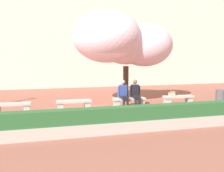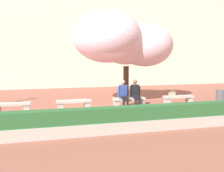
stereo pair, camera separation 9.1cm
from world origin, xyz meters
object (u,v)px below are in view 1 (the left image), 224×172
Objects in this scene: cherry_tree_main at (122,41)px; person_seated_left at (123,93)px; stone_bench_near_east at (178,99)px; person_seated_right at (135,92)px; stone_bench_west_end at (12,107)px; trash_bin at (220,98)px; handbag at (172,93)px; stone_bench_near_west at (74,104)px; stone_bench_center at (129,101)px.

person_seated_left is at bearing -105.40° from cherry_tree_main.
person_seated_right is (-2.26, -0.05, 0.40)m from stone_bench_near_east.
cherry_tree_main reaches higher than stone_bench_west_end.
cherry_tree_main reaches higher than trash_bin.
person_seated_right reaches higher than stone_bench_west_end.
handbag is at bearing 1.67° from person_seated_right.
trash_bin is (2.09, -0.87, -0.19)m from handbag.
stone_bench_near_west is at bearing 178.92° from person_seated_right.
stone_bench_center is 2.55m from stone_bench_near_east.
person_seated_right is 2.85m from cherry_tree_main.
stone_bench_west_end is 7.64m from stone_bench_near_east.
cherry_tree_main is (5.21, 1.43, 2.83)m from stone_bench_west_end.
person_seated_left is 2.87m from cherry_tree_main.
cherry_tree_main reaches higher than handbag.
trash_bin is (4.58, -0.81, -0.31)m from person_seated_left.
handbag is at bearing 0.03° from stone_bench_near_west.
person_seated_right reaches higher than stone_bench_center.
stone_bench_west_end and stone_bench_center have the same top height.
stone_bench_center is 0.50m from person_seated_right.
person_seated_left is at bearing -180.00° from person_seated_right.
stone_bench_west_end is 1.18× the size of person_seated_left.
stone_bench_near_east is 2.29m from person_seated_right.
stone_bench_west_end is at bearing 180.00° from stone_bench_near_west.
handbag is at bearing 179.65° from stone_bench_near_east.
stone_bench_west_end is at bearing 179.43° from person_seated_right.
stone_bench_west_end is at bearing 174.73° from trash_bin.
stone_bench_center is at bearing 169.58° from person_seated_right.
cherry_tree_main is at bearing 145.44° from handbag.
person_seated_left reaches higher than stone_bench_center.
person_seated_left is at bearing 169.94° from trash_bin.
stone_bench_near_east is 4.49× the size of handbag.
cherry_tree_main is at bearing 96.66° from person_seated_right.
stone_bench_near_east is 1.94m from trash_bin.
stone_bench_center is 4.37m from trash_bin.
stone_bench_near_east is 1.18× the size of person_seated_right.
stone_bench_west_end is 9.42m from trash_bin.
cherry_tree_main is (2.66, 1.43, 2.83)m from stone_bench_near_west.
stone_bench_west_end is 2.55m from stone_bench_near_west.
stone_bench_near_west is at bearing -179.97° from handbag.
stone_bench_west_end is 1.18× the size of person_seated_right.
stone_bench_center is 1.95× the size of trash_bin.
stone_bench_near_east is at bearing -0.35° from handbag.
stone_bench_center is at bearing -179.94° from handbag.
stone_bench_near_west is 6.89m from trash_bin.
stone_bench_west_end is 5.40m from person_seated_right.
cherry_tree_main reaches higher than stone_bench_near_west.
trash_bin is at bearing -5.27° from stone_bench_west_end.
stone_bench_near_east is (5.09, 0.00, 0.00)m from stone_bench_near_west.
stone_bench_near_west is 1.00× the size of stone_bench_near_east.
stone_bench_near_east is at bearing 0.00° from stone_bench_center.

